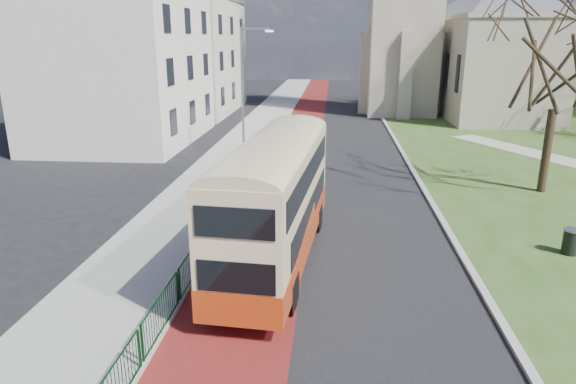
# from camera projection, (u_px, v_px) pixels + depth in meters

# --- Properties ---
(ground) EXTENTS (160.00, 160.00, 0.00)m
(ground) POSITION_uv_depth(u_px,v_px,m) (286.00, 277.00, 16.75)
(ground) COLOR black
(ground) RESTS_ON ground
(road_carriageway) EXTENTS (9.00, 120.00, 0.01)m
(road_carriageway) POSITION_uv_depth(u_px,v_px,m) (334.00, 150.00, 35.69)
(road_carriageway) COLOR black
(road_carriageway) RESTS_ON ground
(bus_lane) EXTENTS (3.40, 120.00, 0.01)m
(bus_lane) POSITION_uv_depth(u_px,v_px,m) (295.00, 149.00, 35.91)
(bus_lane) COLOR #591414
(bus_lane) RESTS_ON ground
(pavement_west) EXTENTS (4.00, 120.00, 0.12)m
(pavement_west) POSITION_uv_depth(u_px,v_px,m) (242.00, 147.00, 36.22)
(pavement_west) COLOR gray
(pavement_west) RESTS_ON ground
(kerb_west) EXTENTS (0.25, 120.00, 0.13)m
(kerb_west) POSITION_uv_depth(u_px,v_px,m) (270.00, 148.00, 36.05)
(kerb_west) COLOR #999993
(kerb_west) RESTS_ON ground
(kerb_east) EXTENTS (0.25, 80.00, 0.13)m
(kerb_east) POSITION_uv_depth(u_px,v_px,m) (398.00, 144.00, 37.19)
(kerb_east) COLOR #999993
(kerb_east) RESTS_ON ground
(pedestrian_railing) EXTENTS (0.07, 24.00, 1.12)m
(pedestrian_railing) POSITION_uv_depth(u_px,v_px,m) (223.00, 217.00, 20.65)
(pedestrian_railing) COLOR black
(pedestrian_railing) RESTS_ON ground
(street_block_near) EXTENTS (10.30, 14.30, 13.00)m
(street_block_near) POSITION_uv_depth(u_px,v_px,m) (121.00, 51.00, 37.01)
(street_block_near) COLOR silver
(street_block_near) RESTS_ON ground
(street_block_far) EXTENTS (10.30, 16.30, 11.50)m
(street_block_far) POSITION_uv_depth(u_px,v_px,m) (184.00, 55.00, 52.48)
(street_block_far) COLOR #BFB7A1
(street_block_far) RESTS_ON ground
(streetlamp) EXTENTS (2.13, 0.18, 8.00)m
(streetlamp) POSITION_uv_depth(u_px,v_px,m) (244.00, 84.00, 32.94)
(streetlamp) COLOR gray
(streetlamp) RESTS_ON pavement_west
(bus) EXTENTS (3.18, 10.28, 4.23)m
(bus) POSITION_uv_depth(u_px,v_px,m) (276.00, 196.00, 17.19)
(bus) COLOR #AE3510
(bus) RESTS_ON ground
(winter_tree_near) EXTENTS (8.36, 8.36, 10.66)m
(winter_tree_near) POSITION_uv_depth(u_px,v_px,m) (563.00, 39.00, 23.80)
(winter_tree_near) COLOR #302518
(winter_tree_near) RESTS_ON grass_green
(litter_bin) EXTENTS (0.62, 0.62, 0.94)m
(litter_bin) POSITION_uv_depth(u_px,v_px,m) (571.00, 241.00, 18.31)
(litter_bin) COLOR black
(litter_bin) RESTS_ON grass_green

